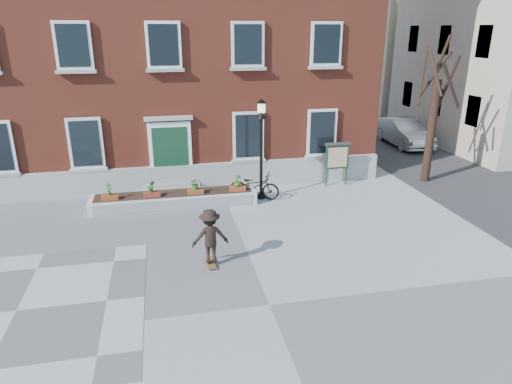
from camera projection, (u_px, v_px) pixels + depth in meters
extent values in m
plane|color=gray|center=(269.00, 305.00, 11.14)|extent=(100.00, 100.00, 0.00)
cube|color=#57575A|center=(16.00, 311.00, 10.91)|extent=(6.00, 6.00, 0.01)
imported|color=black|center=(254.00, 186.00, 18.00)|extent=(2.11, 1.48, 1.05)
imported|color=silver|center=(404.00, 132.00, 26.20)|extent=(1.73, 4.66, 1.52)
cube|color=brown|center=(161.00, 37.00, 21.63)|extent=(18.00, 10.00, 12.00)
cube|color=#A0A09B|center=(172.00, 179.00, 18.75)|extent=(18.00, 0.24, 1.10)
cube|color=#969691|center=(173.00, 190.00, 18.79)|extent=(2.60, 0.80, 0.20)
cube|color=#979792|center=(173.00, 184.00, 18.86)|extent=(2.20, 0.50, 0.20)
cube|color=white|center=(171.00, 153.00, 18.42)|extent=(1.70, 0.12, 2.50)
cube|color=#133622|center=(171.00, 155.00, 18.41)|extent=(1.40, 0.06, 2.30)
cube|color=#A6A6A1|center=(168.00, 118.00, 17.91)|extent=(1.90, 0.25, 0.15)
cube|color=gray|center=(1.00, 175.00, 17.28)|extent=(1.44, 0.20, 0.12)
cube|color=silver|center=(86.00, 143.00, 17.60)|extent=(1.30, 0.10, 2.00)
cube|color=black|center=(86.00, 144.00, 17.55)|extent=(1.08, 0.04, 1.78)
cube|color=#AAA9A4|center=(89.00, 170.00, 17.90)|extent=(1.44, 0.20, 0.12)
cube|color=silver|center=(73.00, 46.00, 16.38)|extent=(1.30, 0.10, 1.70)
cube|color=black|center=(73.00, 46.00, 16.34)|extent=(1.08, 0.04, 1.48)
cube|color=#989893|center=(76.00, 72.00, 16.64)|extent=(1.44, 0.20, 0.12)
cube|color=white|center=(164.00, 45.00, 17.00)|extent=(1.30, 0.10, 1.70)
cube|color=black|center=(164.00, 45.00, 16.96)|extent=(1.08, 0.04, 1.48)
cube|color=gray|center=(165.00, 70.00, 17.25)|extent=(1.44, 0.20, 0.12)
cube|color=silver|center=(248.00, 136.00, 18.83)|extent=(1.30, 0.10, 2.00)
cube|color=black|center=(249.00, 136.00, 18.79)|extent=(1.08, 0.04, 1.78)
cube|color=#9F9F9A|center=(249.00, 161.00, 19.14)|extent=(1.44, 0.20, 0.12)
cube|color=silver|center=(248.00, 44.00, 17.62)|extent=(1.30, 0.10, 1.70)
cube|color=black|center=(248.00, 44.00, 17.57)|extent=(1.08, 0.04, 1.48)
cube|color=#9A9A95|center=(248.00, 69.00, 17.87)|extent=(1.44, 0.20, 0.12)
cube|color=silver|center=(322.00, 132.00, 19.45)|extent=(1.30, 0.10, 2.00)
cube|color=black|center=(322.00, 133.00, 19.41)|extent=(1.08, 0.04, 1.78)
cube|color=#A7A7A2|center=(321.00, 157.00, 19.75)|extent=(1.44, 0.20, 0.12)
cube|color=silver|center=(326.00, 44.00, 18.24)|extent=(1.30, 0.10, 1.70)
cube|color=black|center=(327.00, 44.00, 18.19)|extent=(1.08, 0.04, 1.48)
cube|color=#ADADA8|center=(326.00, 67.00, 18.49)|extent=(1.44, 0.20, 0.12)
cube|color=silver|center=(174.00, 200.00, 17.31)|extent=(6.20, 1.10, 0.50)
cube|color=silver|center=(175.00, 205.00, 16.79)|extent=(5.80, 0.02, 0.40)
cube|color=black|center=(174.00, 194.00, 17.22)|extent=(5.80, 0.90, 0.06)
cube|color=brown|center=(110.00, 198.00, 16.52)|extent=(0.60, 0.25, 0.20)
imported|color=#2D641E|center=(109.00, 189.00, 16.41)|extent=(0.24, 0.24, 0.45)
cube|color=maroon|center=(152.00, 195.00, 16.81)|extent=(0.60, 0.25, 0.20)
imported|color=#26601D|center=(151.00, 186.00, 16.70)|extent=(0.25, 0.25, 0.45)
cube|color=brown|center=(196.00, 192.00, 17.11)|extent=(0.60, 0.25, 0.20)
imported|color=#25621D|center=(195.00, 184.00, 17.00)|extent=(0.40, 0.40, 0.45)
cube|color=brown|center=(238.00, 189.00, 17.42)|extent=(0.60, 0.25, 0.20)
imported|color=#2D651E|center=(238.00, 181.00, 17.31)|extent=(0.25, 0.25, 0.45)
cylinder|color=black|center=(431.00, 132.00, 19.51)|extent=(0.36, 0.36, 4.40)
cylinder|color=#301D15|center=(449.00, 82.00, 18.90)|extent=(0.12, 1.12, 2.23)
cylinder|color=black|center=(435.00, 74.00, 19.23)|extent=(1.18, 0.49, 1.97)
cylinder|color=black|center=(423.00, 75.00, 18.95)|extent=(0.88, 1.14, 2.35)
cylinder|color=#322216|center=(435.00, 72.00, 18.40)|extent=(0.60, 0.77, 1.90)
cylinder|color=black|center=(451.00, 85.00, 18.28)|extent=(1.39, 0.55, 1.95)
cylinder|color=black|center=(443.00, 55.00, 18.59)|extent=(0.43, 0.48, 1.58)
cube|color=#37373A|center=(383.00, 131.00, 30.04)|extent=(8.00, 36.00, 0.01)
cube|color=beige|center=(414.00, 27.00, 36.38)|extent=(10.00, 11.00, 13.00)
cube|color=black|center=(473.00, 111.00, 22.77)|extent=(0.08, 1.00, 1.50)
cube|color=black|center=(437.00, 102.00, 25.72)|extent=(0.08, 1.00, 1.50)
cube|color=black|center=(408.00, 94.00, 28.67)|extent=(0.08, 1.00, 1.50)
cube|color=black|center=(485.00, 42.00, 21.65)|extent=(0.08, 1.00, 1.50)
cube|color=black|center=(445.00, 40.00, 24.60)|extent=(0.08, 1.00, 1.50)
cube|color=black|center=(414.00, 39.00, 27.55)|extent=(0.08, 1.00, 1.50)
cylinder|color=black|center=(261.00, 196.00, 18.15)|extent=(0.32, 0.32, 0.20)
cylinder|color=black|center=(261.00, 159.00, 17.64)|extent=(0.12, 0.12, 3.20)
cone|color=black|center=(261.00, 114.00, 17.05)|extent=(0.40, 0.40, 0.30)
cube|color=#F0E9B1|center=(261.00, 108.00, 16.97)|extent=(0.24, 0.24, 0.34)
cone|color=black|center=(261.00, 101.00, 16.88)|extent=(0.40, 0.40, 0.16)
cylinder|color=#1A3528|center=(327.00, 166.00, 19.32)|extent=(0.08, 0.08, 1.80)
cylinder|color=#18301F|center=(347.00, 164.00, 19.50)|extent=(0.08, 0.08, 1.80)
cube|color=#172E20|center=(337.00, 157.00, 19.29)|extent=(1.00, 0.10, 1.00)
cube|color=beige|center=(338.00, 157.00, 19.24)|extent=(0.85, 0.02, 0.85)
cube|color=#3D3835|center=(338.00, 144.00, 19.10)|extent=(1.10, 0.16, 0.10)
cube|color=brown|center=(211.00, 262.00, 13.05)|extent=(0.22, 0.78, 0.03)
cylinder|color=black|center=(209.00, 269.00, 12.79)|extent=(0.03, 0.05, 0.05)
cylinder|color=black|center=(215.00, 268.00, 12.82)|extent=(0.03, 0.05, 0.05)
cylinder|color=black|center=(207.00, 259.00, 13.30)|extent=(0.03, 0.05, 0.05)
cylinder|color=black|center=(213.00, 259.00, 13.34)|extent=(0.03, 0.05, 0.05)
imported|color=black|center=(210.00, 236.00, 12.77)|extent=(1.08, 0.67, 1.61)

